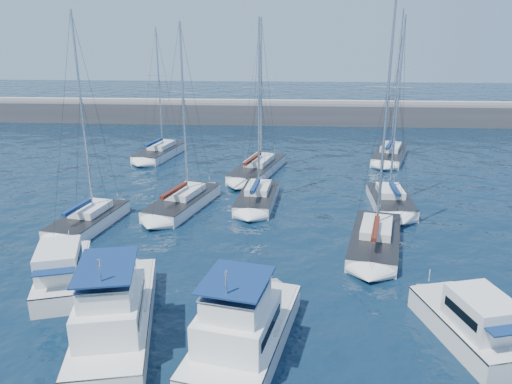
# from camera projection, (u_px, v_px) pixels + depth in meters

# --- Properties ---
(ground) EXTENTS (220.00, 220.00, 0.00)m
(ground) POSITION_uv_depth(u_px,v_px,m) (231.00, 290.00, 28.70)
(ground) COLOR black
(ground) RESTS_ON ground
(breakwater) EXTENTS (160.00, 6.00, 4.45)m
(breakwater) POSITION_uv_depth(u_px,v_px,m) (267.00, 115.00, 77.53)
(breakwater) COLOR #424244
(breakwater) RESTS_ON ground
(motor_yacht_port_outer) EXTENTS (4.57, 7.40, 3.20)m
(motor_yacht_port_outer) POSITION_uv_depth(u_px,v_px,m) (62.00, 273.00, 28.71)
(motor_yacht_port_outer) COLOR silver
(motor_yacht_port_outer) RESTS_ON ground
(motor_yacht_port_inner) EXTENTS (5.42, 10.95, 4.69)m
(motor_yacht_port_inner) POSITION_uv_depth(u_px,v_px,m) (115.00, 314.00, 24.27)
(motor_yacht_port_inner) COLOR white
(motor_yacht_port_inner) RESTS_ON ground
(motor_yacht_stbd_inner) EXTENTS (5.40, 9.32, 4.69)m
(motor_yacht_stbd_inner) POSITION_uv_depth(u_px,v_px,m) (242.00, 332.00, 22.91)
(motor_yacht_stbd_inner) COLOR white
(motor_yacht_stbd_inner) RESTS_ON ground
(motor_yacht_stbd_outer) EXTENTS (4.34, 7.13, 3.20)m
(motor_yacht_stbd_outer) POSITION_uv_depth(u_px,v_px,m) (472.00, 325.00, 23.74)
(motor_yacht_stbd_outer) COLOR silver
(motor_yacht_stbd_outer) RESTS_ON ground
(sailboat_mid_a) EXTENTS (4.41, 7.80, 15.85)m
(sailboat_mid_a) POSITION_uv_depth(u_px,v_px,m) (89.00, 219.00, 37.67)
(sailboat_mid_a) COLOR white
(sailboat_mid_a) RESTS_ON ground
(sailboat_mid_b) EXTENTS (5.36, 9.15, 15.12)m
(sailboat_mid_b) POSITION_uv_depth(u_px,v_px,m) (183.00, 202.00, 41.47)
(sailboat_mid_b) COLOR silver
(sailboat_mid_b) RESTS_ON ground
(sailboat_mid_c) EXTENTS (3.66, 7.75, 15.44)m
(sailboat_mid_c) POSITION_uv_depth(u_px,v_px,m) (258.00, 197.00, 42.48)
(sailboat_mid_c) COLOR white
(sailboat_mid_c) RESTS_ON ground
(sailboat_mid_d) EXTENTS (5.04, 9.28, 17.30)m
(sailboat_mid_d) POSITION_uv_depth(u_px,v_px,m) (375.00, 239.00, 34.17)
(sailboat_mid_d) COLOR silver
(sailboat_mid_d) RESTS_ON ground
(sailboat_mid_e) EXTENTS (3.09, 7.17, 15.59)m
(sailboat_mid_e) POSITION_uv_depth(u_px,v_px,m) (390.00, 200.00, 41.70)
(sailboat_mid_e) COLOR white
(sailboat_mid_e) RESTS_ON ground
(sailboat_back_a) EXTENTS (4.75, 8.69, 14.57)m
(sailboat_back_a) POSITION_uv_depth(u_px,v_px,m) (160.00, 152.00, 57.49)
(sailboat_back_a) COLOR white
(sailboat_back_a) RESTS_ON ground
(sailboat_back_b) EXTENTS (5.70, 10.41, 15.53)m
(sailboat_back_b) POSITION_uv_depth(u_px,v_px,m) (258.00, 168.00, 51.06)
(sailboat_back_b) COLOR silver
(sailboat_back_b) RESTS_ON ground
(sailboat_back_c) EXTENTS (5.64, 9.41, 16.47)m
(sailboat_back_c) POSITION_uv_depth(u_px,v_px,m) (390.00, 154.00, 56.50)
(sailboat_back_c) COLOR white
(sailboat_back_c) RESTS_ON ground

